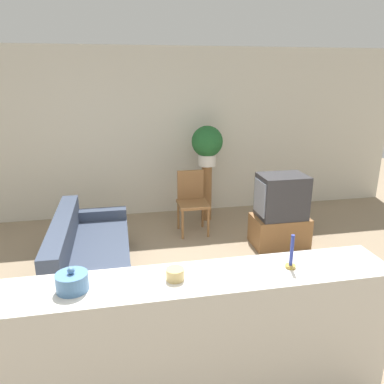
# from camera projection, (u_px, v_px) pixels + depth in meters

# --- Properties ---
(ground_plane) EXTENTS (14.00, 14.00, 0.00)m
(ground_plane) POSITION_uv_depth(u_px,v_px,m) (170.00, 349.00, 3.24)
(ground_plane) COLOR gray
(wall_back) EXTENTS (9.00, 0.06, 2.70)m
(wall_back) POSITION_uv_depth(u_px,v_px,m) (139.00, 134.00, 6.05)
(wall_back) COLOR beige
(wall_back) RESTS_ON ground_plane
(couch) EXTENTS (0.82, 1.85, 0.74)m
(couch) POSITION_uv_depth(u_px,v_px,m) (90.00, 258.00, 4.29)
(couch) COLOR #384256
(couch) RESTS_ON ground_plane
(tv_stand) EXTENTS (0.75, 0.49, 0.41)m
(tv_stand) POSITION_uv_depth(u_px,v_px,m) (279.00, 230.00, 5.19)
(tv_stand) COLOR olive
(tv_stand) RESTS_ON ground_plane
(television) EXTENTS (0.64, 0.46, 0.59)m
(television) POSITION_uv_depth(u_px,v_px,m) (281.00, 196.00, 5.04)
(television) COLOR #333338
(television) RESTS_ON tv_stand
(wooden_chair) EXTENTS (0.44, 0.44, 0.92)m
(wooden_chair) POSITION_uv_depth(u_px,v_px,m) (192.00, 199.00, 5.55)
(wooden_chair) COLOR olive
(wooden_chair) RESTS_ON ground_plane
(plant_stand) EXTENTS (0.16, 0.16, 0.90)m
(plant_stand) POSITION_uv_depth(u_px,v_px,m) (207.00, 193.00, 6.03)
(plant_stand) COLOR olive
(plant_stand) RESTS_ON ground_plane
(potted_plant) EXTENTS (0.49, 0.49, 0.62)m
(potted_plant) POSITION_uv_depth(u_px,v_px,m) (207.00, 143.00, 5.78)
(potted_plant) COLOR white
(potted_plant) RESTS_ON plant_stand
(foreground_counter) EXTENTS (2.87, 0.44, 1.03)m
(foreground_counter) POSITION_uv_depth(u_px,v_px,m) (181.00, 346.00, 2.54)
(foreground_counter) COLOR silver
(foreground_counter) RESTS_ON ground_plane
(decorative_bowl) EXTENTS (0.19, 0.19, 0.15)m
(decorative_bowl) POSITION_uv_depth(u_px,v_px,m) (72.00, 282.00, 2.24)
(decorative_bowl) COLOR #4C7AAD
(decorative_bowl) RESTS_ON foreground_counter
(candle_jar) EXTENTS (0.12, 0.12, 0.07)m
(candle_jar) POSITION_uv_depth(u_px,v_px,m) (175.00, 274.00, 2.37)
(candle_jar) COLOR tan
(candle_jar) RESTS_ON foreground_counter
(candlestick) EXTENTS (0.07, 0.07, 0.24)m
(candlestick) POSITION_uv_depth(u_px,v_px,m) (291.00, 257.00, 2.50)
(candlestick) COLOR #B7933D
(candlestick) RESTS_ON foreground_counter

